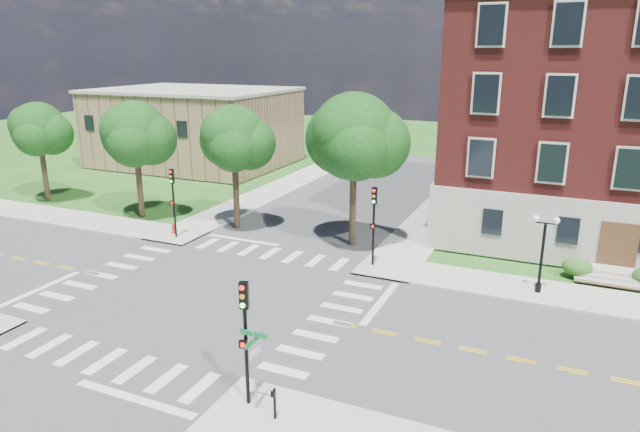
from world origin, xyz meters
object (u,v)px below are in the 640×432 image
at_px(fire_hydrant, 174,228).
at_px(traffic_signal_nw, 173,194).
at_px(traffic_signal_se, 245,328).
at_px(street_sign_pole, 254,355).
at_px(traffic_signal_ne, 374,216).
at_px(twin_lamp_west, 543,250).
at_px(push_button_post, 274,402).

bearing_deg(fire_hydrant, traffic_signal_nw, -44.98).
relative_size(traffic_signal_se, street_sign_pole, 1.55).
bearing_deg(traffic_signal_ne, traffic_signal_se, -88.61).
distance_m(traffic_signal_ne, fire_hydrant, 15.07).
bearing_deg(twin_lamp_west, traffic_signal_nw, -179.20).
height_order(traffic_signal_ne, street_sign_pole, traffic_signal_ne).
xyz_separation_m(traffic_signal_se, street_sign_pole, (0.45, -0.18, -0.88)).
bearing_deg(traffic_signal_se, fire_hydrant, 134.80).
relative_size(traffic_signal_nw, push_button_post, 4.00).
height_order(traffic_signal_ne, twin_lamp_west, traffic_signal_ne).
xyz_separation_m(traffic_signal_nw, twin_lamp_west, (23.55, 0.33, -0.66)).
distance_m(traffic_signal_ne, twin_lamp_west, 9.43).
xyz_separation_m(traffic_signal_se, push_button_post, (1.34, -0.42, -2.39)).
height_order(traffic_signal_nw, fire_hydrant, traffic_signal_nw).
bearing_deg(traffic_signal_nw, traffic_signal_se, -45.21).
bearing_deg(street_sign_pole, fire_hydrant, 135.31).
relative_size(traffic_signal_se, fire_hydrant, 6.40).
distance_m(traffic_signal_se, push_button_post, 2.77).
bearing_deg(push_button_post, twin_lamp_west, 63.40).
bearing_deg(street_sign_pole, traffic_signal_nw, 135.32).
height_order(street_sign_pole, fire_hydrant, street_sign_pole).
relative_size(street_sign_pole, push_button_post, 2.58).
bearing_deg(fire_hydrant, twin_lamp_west, -0.81).
height_order(street_sign_pole, push_button_post, street_sign_pole).
height_order(traffic_signal_nw, twin_lamp_west, traffic_signal_nw).
xyz_separation_m(traffic_signal_se, traffic_signal_nw, (-14.51, 14.62, 0.00)).
bearing_deg(twin_lamp_west, street_sign_pole, -119.60).
bearing_deg(traffic_signal_nw, traffic_signal_ne, 2.03).
xyz_separation_m(traffic_signal_ne, traffic_signal_nw, (-14.15, -0.50, 0.00)).
bearing_deg(street_sign_pole, traffic_signal_se, 158.45).
height_order(traffic_signal_ne, fire_hydrant, traffic_signal_ne).
relative_size(push_button_post, fire_hydrant, 1.60).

